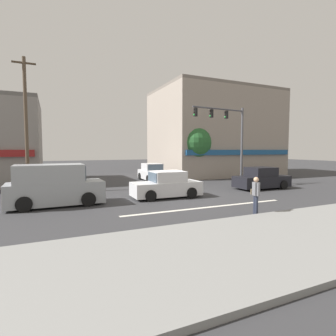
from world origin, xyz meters
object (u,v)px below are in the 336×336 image
utility_pole_near_left (26,123)px  traffic_light_mast (230,131)px  street_tree (194,143)px  sedan_crossing_center (166,186)px  sedan_crossing_leftbound (152,173)px  van_waiting_far (54,186)px  sedan_approaching_near (261,179)px  pedestrian_foreground_with_bag (256,193)px

utility_pole_near_left → traffic_light_mast: bearing=-11.2°
street_tree → utility_pole_near_left: (-14.08, -2.48, 1.07)m
sedan_crossing_center → sedan_crossing_leftbound: size_ratio=1.00×
utility_pole_near_left → van_waiting_far: (1.54, -5.24, -3.58)m
sedan_crossing_leftbound → street_tree: bearing=-8.3°
utility_pole_near_left → sedan_approaching_near: size_ratio=2.15×
sedan_approaching_near → sedan_crossing_leftbound: bearing=123.8°
sedan_approaching_near → van_waiting_far: bearing=-179.3°
van_waiting_far → traffic_light_mast: bearing=10.8°
street_tree → sedan_approaching_near: size_ratio=1.26×
utility_pole_near_left → sedan_crossing_leftbound: (10.01, 3.07, -3.87)m
street_tree → utility_pole_near_left: size_ratio=0.59×
sedan_approaching_near → van_waiting_far: 13.92m
utility_pole_near_left → traffic_light_mast: (14.26, -2.81, -0.28)m
sedan_crossing_leftbound → van_waiting_far: bearing=-135.6°
traffic_light_mast → pedestrian_foreground_with_bag: 9.95m
street_tree → pedestrian_foreground_with_bag: bearing=-108.8°
sedan_crossing_center → van_waiting_far: van_waiting_far is taller
street_tree → sedan_crossing_leftbound: (-4.07, 0.59, -2.80)m
street_tree → sedan_approaching_near: 8.16m
sedan_approaching_near → pedestrian_foreground_with_bag: 8.32m
sedan_approaching_near → sedan_crossing_leftbound: (-5.44, 8.13, 0.00)m
pedestrian_foreground_with_bag → sedan_approaching_near: bearing=44.5°
traffic_light_mast → pedestrian_foreground_with_bag: bearing=-120.3°
sedan_crossing_center → sedan_approaching_near: bearing=2.7°
traffic_light_mast → van_waiting_far: size_ratio=1.33×
sedan_approaching_near → pedestrian_foreground_with_bag: pedestrian_foreground_with_bag is taller
utility_pole_near_left → sedan_crossing_center: 10.18m
traffic_light_mast → utility_pole_near_left: bearing=168.8°
van_waiting_far → sedan_approaching_near: bearing=0.7°
sedan_crossing_center → van_waiting_far: (-6.14, 0.20, 0.29)m
traffic_light_mast → van_waiting_far: bearing=-169.2°
street_tree → utility_pole_near_left: 14.34m
street_tree → traffic_light_mast: size_ratio=0.84×
traffic_light_mast → sedan_crossing_leftbound: 8.09m
van_waiting_far → pedestrian_foreground_with_bag: bearing=-35.3°
street_tree → traffic_light_mast: traffic_light_mast is taller
street_tree → traffic_light_mast: bearing=-88.1°
street_tree → sedan_crossing_leftbound: street_tree is taller
sedan_crossing_center → pedestrian_foreground_with_bag: 5.77m
traffic_light_mast → pedestrian_foreground_with_bag: (-4.73, -8.08, -3.35)m
sedan_crossing_center → sedan_crossing_leftbound: (2.33, 8.50, 0.00)m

